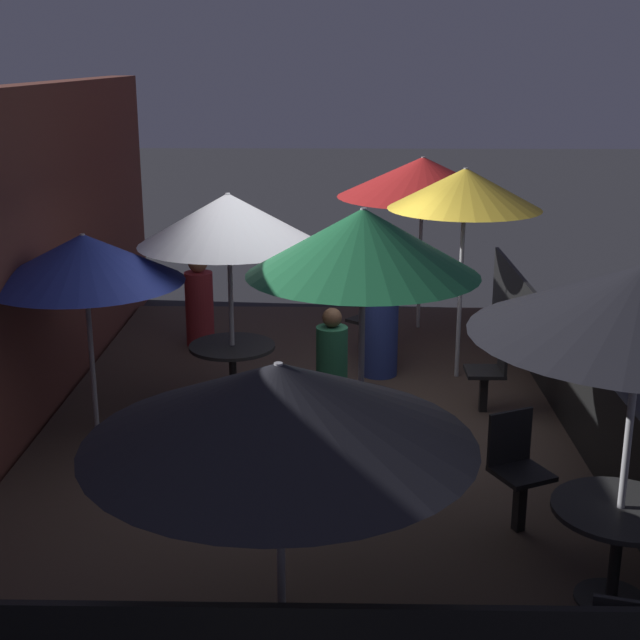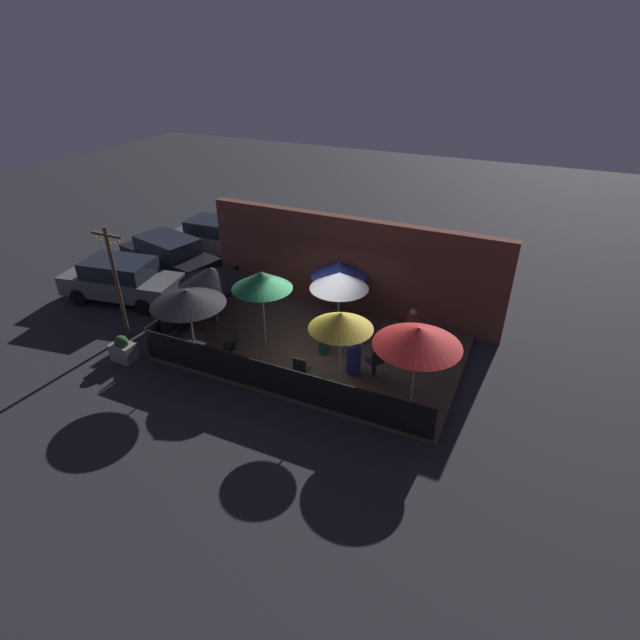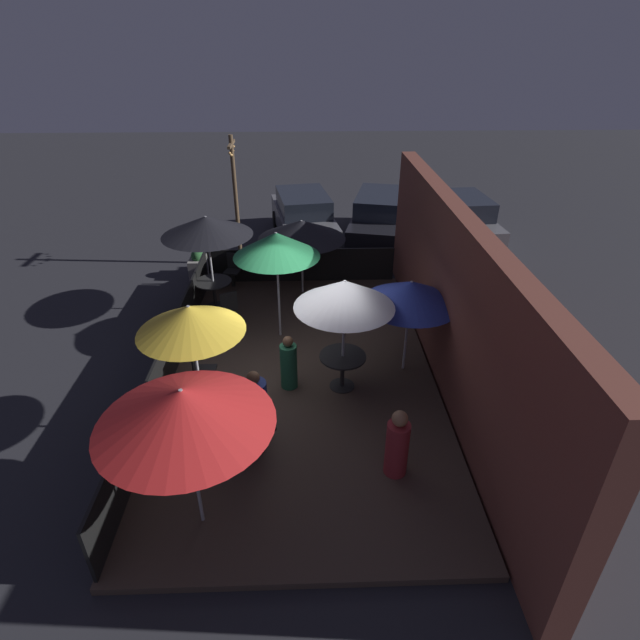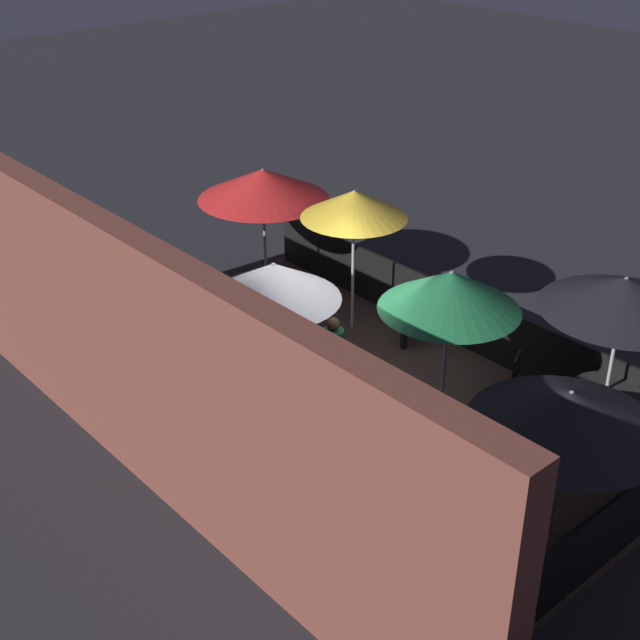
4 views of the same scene
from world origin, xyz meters
TOP-DOWN VIEW (x-y plane):
  - ground_plane at (0.00, 0.00)m, footprint 60.00×60.00m
  - patio_deck at (0.00, 0.00)m, footprint 9.06×5.36m
  - building_wall at (0.00, 2.91)m, footprint 10.66×0.36m
  - fence_front at (0.00, -2.64)m, footprint 8.86×0.05m
  - fence_side_left at (-4.48, 0.00)m, footprint 0.05×5.16m
  - patio_umbrella_0 at (-2.99, -2.20)m, footprint 2.16×2.16m
  - patio_umbrella_1 at (0.44, 0.80)m, footprint 1.85×1.85m
  - patio_umbrella_2 at (-1.55, -0.50)m, footprint 1.86×1.86m
  - patio_umbrella_3 at (1.53, -1.71)m, footprint 1.73×1.73m
  - patio_umbrella_4 at (3.51, -1.43)m, footprint 2.28×2.28m
  - patio_umbrella_5 at (-3.77, 0.03)m, footprint 2.25×2.25m
  - patio_umbrella_6 at (-0.13, 2.12)m, footprint 1.90×1.90m
  - dining_table_0 at (-2.99, -2.20)m, footprint 0.92×0.92m
  - dining_table_1 at (0.44, 0.80)m, footprint 0.90×0.90m
  - patio_chair_0 at (-1.97, -1.72)m, footprint 0.53×0.53m
  - patio_chair_1 at (2.24, -0.72)m, footprint 0.56×0.56m
  - patio_chair_2 at (-4.23, -1.87)m, footprint 0.49×0.49m
  - patio_chair_3 at (0.45, -1.92)m, footprint 0.40×0.40m
  - patron_0 at (0.39, -0.25)m, footprint 0.41×0.41m
  - patron_1 at (2.68, 1.48)m, footprint 0.49×0.49m
  - patron_2 at (1.58, -0.80)m, footprint 0.61×0.61m
  - planter_box at (-5.13, -2.99)m, footprint 0.72×0.50m
  - light_post at (-6.03, -1.88)m, footprint 1.10×0.12m
  - parked_car_0 at (-8.00, 0.07)m, footprint 4.61×2.37m
  - parked_car_1 at (-7.90, 2.67)m, footprint 4.81×2.72m
  - parked_car_2 at (-7.50, 5.27)m, footprint 3.97×2.00m

SIDE VIEW (x-z plane):
  - ground_plane at x=0.00m, z-range 0.00..0.00m
  - patio_deck at x=0.00m, z-range 0.00..0.12m
  - planter_box at x=-5.13m, z-range -0.05..0.80m
  - fence_front at x=0.00m, z-range 0.12..1.07m
  - fence_side_left at x=-4.48m, z-range 0.12..1.07m
  - patio_chair_3 at x=0.45m, z-range 0.16..1.06m
  - patio_chair_2 at x=-4.23m, z-range 0.16..1.06m
  - patron_0 at x=0.39m, z-range 0.06..1.21m
  - patio_chair_1 at x=2.24m, z-range 0.17..1.12m
  - patio_chair_0 at x=-1.97m, z-range 0.17..1.12m
  - patron_2 at x=1.58m, z-range 0.04..1.25m
  - patron_1 at x=2.68m, z-range 0.06..1.28m
  - dining_table_0 at x=-2.99m, z-range 0.33..1.05m
  - dining_table_1 at x=0.44m, z-range 0.34..1.06m
  - parked_car_2 at x=-7.50m, z-range 0.03..1.65m
  - parked_car_0 at x=-8.00m, z-range 0.04..1.66m
  - parked_car_1 at x=-7.90m, z-range 0.04..1.66m
  - building_wall at x=0.00m, z-range 0.00..3.47m
  - patio_umbrella_5 at x=-3.77m, z-range 0.88..2.88m
  - patio_umbrella_6 at x=-0.13m, z-range 0.89..2.90m
  - light_post at x=-6.03m, z-range 0.23..4.04m
  - patio_umbrella_1 at x=0.44m, z-range 1.01..3.33m
  - patio_umbrella_4 at x=3.51m, z-range 1.03..3.38m
  - patio_umbrella_0 at x=-2.99m, z-range 1.08..3.47m
  - patio_umbrella_3 at x=1.53m, z-range 1.11..3.55m
  - patio_umbrella_2 at x=-1.55m, z-range 1.10..3.60m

